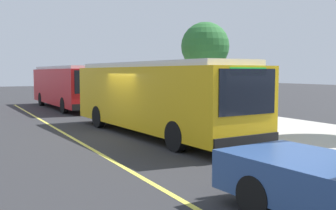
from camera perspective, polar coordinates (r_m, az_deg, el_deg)
name	(u,v)px	position (r m, az deg, el deg)	size (l,w,h in m)	color
ground_plane	(129,135)	(16.18, -5.63, -4.35)	(120.00, 120.00, 0.00)	#2B2B2D
sidewalk_curb	(246,124)	(19.24, 11.15, -2.73)	(44.00, 6.40, 0.15)	#B7B2A8
lane_stripe_center	(75,139)	(15.49, -13.20, -4.85)	(36.00, 0.14, 0.01)	#E0D64C
transit_bus_main	(156,95)	(16.05, -1.79, 1.40)	(10.91, 3.30, 2.95)	gold
transit_bus_second	(68,85)	(28.70, -14.20, 2.75)	(10.80, 2.88, 2.95)	red
bus_shelter	(242,86)	(19.06, 10.57, 2.76)	(2.90, 1.60, 2.48)	#333338
waiting_bench	(242,113)	(18.94, 10.55, -1.14)	(1.60, 0.48, 0.95)	brown
route_sign_post	(255,88)	(15.31, 12.46, 2.40)	(0.44, 0.08, 2.80)	#333338
pedestrian_commuter	(194,102)	(19.14, 3.74, 0.44)	(0.24, 0.40, 1.69)	#282D47
street_tree_upstreet	(205,47)	(24.30, 5.37, 8.32)	(2.92, 2.92, 5.42)	brown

